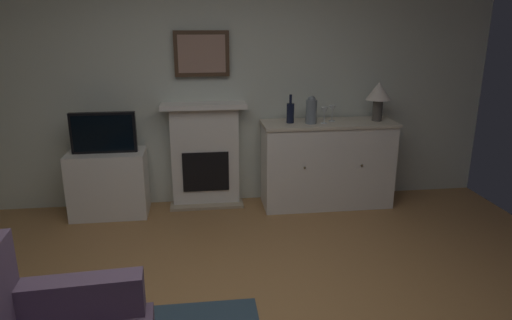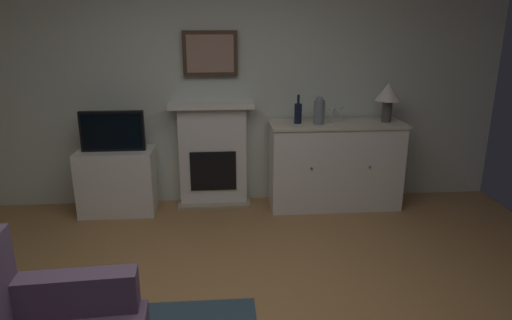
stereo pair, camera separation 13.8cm
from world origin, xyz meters
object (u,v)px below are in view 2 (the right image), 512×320
(tv_cabinet, at_px, (118,181))
(wine_bottle, at_px, (298,113))
(framed_picture, at_px, (210,54))
(wine_glass_center, at_px, (341,110))
(fireplace_unit, at_px, (213,154))
(wine_glass_left, at_px, (332,112))
(sideboard_cabinet, at_px, (335,165))
(tv_set, at_px, (112,131))
(vase_decorative, at_px, (319,110))
(table_lamp, at_px, (388,95))

(tv_cabinet, bearing_deg, wine_bottle, -0.19)
(framed_picture, xyz_separation_m, wine_glass_center, (1.32, -0.18, -0.56))
(fireplace_unit, relative_size, wine_glass_left, 6.67)
(framed_picture, xyz_separation_m, sideboard_cabinet, (1.27, -0.22, -1.13))
(wine_bottle, height_order, tv_set, wine_bottle)
(fireplace_unit, relative_size, vase_decorative, 3.91)
(framed_picture, height_order, sideboard_cabinet, framed_picture)
(fireplace_unit, xyz_separation_m, framed_picture, (0.00, 0.05, 1.04))
(wine_glass_left, height_order, wine_glass_center, same)
(wine_glass_left, bearing_deg, tv_set, 178.71)
(tv_cabinet, bearing_deg, sideboard_cabinet, -0.38)
(wine_glass_center, bearing_deg, vase_decorative, -159.93)
(tv_set, bearing_deg, wine_bottle, 0.53)
(tv_cabinet, bearing_deg, fireplace_unit, 9.45)
(framed_picture, distance_m, sideboard_cabinet, 1.72)
(vase_decorative, height_order, tv_cabinet, vase_decorative)
(fireplace_unit, xyz_separation_m, wine_glass_center, (1.32, -0.14, 0.48))
(vase_decorative, bearing_deg, sideboard_cabinet, 13.91)
(sideboard_cabinet, height_order, tv_set, tv_set)
(sideboard_cabinet, bearing_deg, wine_bottle, 178.74)
(table_lamp, bearing_deg, wine_glass_center, 175.20)
(tv_set, bearing_deg, fireplace_unit, 10.77)
(vase_decorative, xyz_separation_m, tv_cabinet, (-2.05, 0.06, -0.71))
(fireplace_unit, height_order, framed_picture, framed_picture)
(framed_picture, distance_m, table_lamp, 1.84)
(framed_picture, distance_m, wine_bottle, 1.06)
(wine_glass_center, distance_m, vase_decorative, 0.26)
(wine_bottle, bearing_deg, table_lamp, -0.56)
(framed_picture, distance_m, tv_cabinet, 1.60)
(wine_bottle, distance_m, tv_cabinet, 1.97)
(framed_picture, bearing_deg, fireplace_unit, -90.00)
(vase_decorative, relative_size, tv_set, 0.45)
(table_lamp, height_order, wine_bottle, table_lamp)
(fireplace_unit, height_order, wine_glass_center, fireplace_unit)
(wine_bottle, height_order, wine_glass_left, wine_bottle)
(wine_glass_center, xyz_separation_m, tv_cabinet, (-2.29, -0.02, -0.70))
(vase_decorative, bearing_deg, wine_glass_center, 20.07)
(tv_cabinet, relative_size, tv_set, 1.21)
(table_lamp, height_order, vase_decorative, table_lamp)
(sideboard_cabinet, relative_size, tv_set, 2.22)
(table_lamp, height_order, wine_glass_center, table_lamp)
(framed_picture, height_order, wine_glass_center, framed_picture)
(vase_decorative, xyz_separation_m, tv_set, (-2.05, 0.04, -0.18))
(tv_cabinet, bearing_deg, tv_set, -90.00)
(table_lamp, xyz_separation_m, wine_glass_center, (-0.47, 0.04, -0.16))
(framed_picture, relative_size, wine_glass_left, 3.33)
(sideboard_cabinet, xyz_separation_m, vase_decorative, (-0.20, -0.05, 0.59))
(fireplace_unit, bearing_deg, wine_glass_center, -5.98)
(framed_picture, bearing_deg, wine_glass_left, -13.06)
(fireplace_unit, relative_size, wine_bottle, 3.79)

